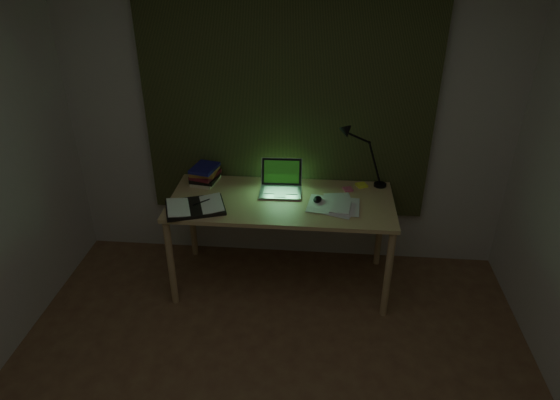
# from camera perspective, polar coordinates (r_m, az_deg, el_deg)

# --- Properties ---
(wall_back) EXTENTS (3.50, 0.00, 2.50)m
(wall_back) POSITION_cam_1_polar(r_m,az_deg,el_deg) (3.89, 0.85, 9.56)
(wall_back) COLOR beige
(wall_back) RESTS_ON ground
(curtain) EXTENTS (2.20, 0.06, 2.00)m
(curtain) POSITION_cam_1_polar(r_m,az_deg,el_deg) (3.79, 0.83, 12.22)
(curtain) COLOR #283018
(curtain) RESTS_ON wall_back
(desk) EXTENTS (1.66, 0.73, 0.76)m
(desk) POSITION_cam_1_polar(r_m,az_deg,el_deg) (3.89, 0.16, -4.86)
(desk) COLOR tan
(desk) RESTS_ON floor
(laptop) EXTENTS (0.32, 0.36, 0.23)m
(laptop) POSITION_cam_1_polar(r_m,az_deg,el_deg) (3.72, 0.06, 2.28)
(laptop) COLOR #A4A4A9
(laptop) RESTS_ON desk
(open_textbook) EXTENTS (0.48, 0.41, 0.04)m
(open_textbook) POSITION_cam_1_polar(r_m,az_deg,el_deg) (3.62, -9.68, -0.75)
(open_textbook) COLOR white
(open_textbook) RESTS_ON desk
(book_stack) EXTENTS (0.24, 0.26, 0.15)m
(book_stack) POSITION_cam_1_polar(r_m,az_deg,el_deg) (3.95, -8.51, 2.98)
(book_stack) COLOR white
(book_stack) RESTS_ON desk
(loose_papers) EXTENTS (0.37, 0.39, 0.02)m
(loose_papers) POSITION_cam_1_polar(r_m,az_deg,el_deg) (3.61, 6.19, -0.66)
(loose_papers) COLOR white
(loose_papers) RESTS_ON desk
(mouse) EXTENTS (0.07, 0.10, 0.04)m
(mouse) POSITION_cam_1_polar(r_m,az_deg,el_deg) (3.67, 4.30, 0.07)
(mouse) COLOR black
(mouse) RESTS_ON desk
(sticky_yellow) EXTENTS (0.10, 0.10, 0.02)m
(sticky_yellow) POSITION_cam_1_polar(r_m,az_deg,el_deg) (3.93, 9.30, 1.70)
(sticky_yellow) COLOR #F4FF35
(sticky_yellow) RESTS_ON desk
(sticky_pink) EXTENTS (0.08, 0.08, 0.01)m
(sticky_pink) POSITION_cam_1_polar(r_m,az_deg,el_deg) (3.86, 7.75, 1.23)
(sticky_pink) COLOR #E7597B
(sticky_pink) RESTS_ON desk
(desk_lamp) EXTENTS (0.36, 0.28, 0.52)m
(desk_lamp) POSITION_cam_1_polar(r_m,az_deg,el_deg) (3.85, 11.72, 5.05)
(desk_lamp) COLOR black
(desk_lamp) RESTS_ON desk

